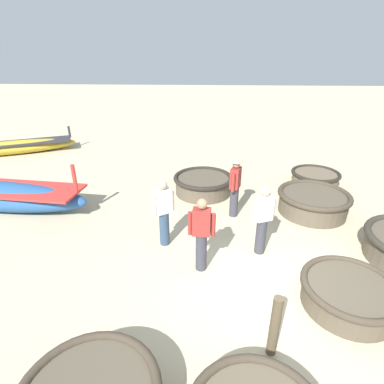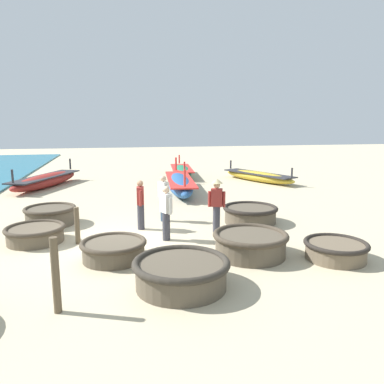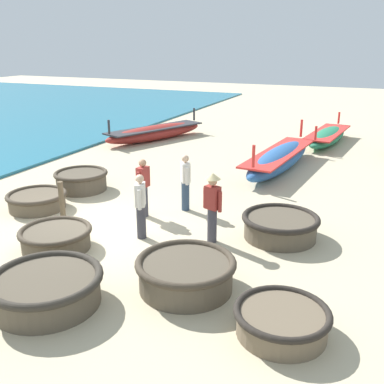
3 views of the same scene
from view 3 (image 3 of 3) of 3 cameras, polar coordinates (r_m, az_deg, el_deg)
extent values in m
plane|color=#C6B793|center=(11.42, -11.91, -4.79)|extent=(80.00, 80.00, 0.00)
cylinder|color=brown|center=(10.61, -16.88, -5.82)|extent=(1.51, 1.51, 0.43)
torus|color=#42382B|center=(10.53, -16.99, -4.75)|extent=(1.63, 1.63, 0.12)
cylinder|color=brown|center=(7.58, 11.30, -16.00)|extent=(1.44, 1.44, 0.40)
torus|color=#28231E|center=(7.46, 11.40, -14.72)|extent=(1.56, 1.56, 0.12)
cylinder|color=brown|center=(14.51, -13.86, 1.29)|extent=(1.54, 1.54, 0.54)
torus|color=#42382B|center=(14.43, -13.95, 2.31)|extent=(1.67, 1.67, 0.12)
cylinder|color=brown|center=(8.52, -17.93, -11.89)|extent=(1.86, 1.86, 0.52)
torus|color=#332D26|center=(8.40, -18.11, -10.34)|extent=(2.01, 2.01, 0.15)
cylinder|color=brown|center=(13.25, -19.06, -1.18)|extent=(1.53, 1.53, 0.41)
torus|color=#42382B|center=(13.18, -19.16, -0.34)|extent=(1.65, 1.65, 0.12)
cylinder|color=brown|center=(10.89, 11.13, -4.49)|extent=(1.70, 1.70, 0.50)
torus|color=#28231E|center=(10.79, 11.21, -3.27)|extent=(1.84, 1.84, 0.14)
cylinder|color=brown|center=(8.59, -0.79, -10.56)|extent=(1.77, 1.77, 0.54)
torus|color=#42382B|center=(8.47, -0.80, -8.97)|extent=(1.91, 1.91, 0.14)
ellipsoid|color=#285693|center=(16.63, 11.05, 4.12)|extent=(1.66, 5.87, 0.78)
cube|color=red|center=(16.57, 11.10, 4.96)|extent=(1.66, 5.41, 0.06)
cylinder|color=red|center=(18.98, 13.71, 7.87)|extent=(0.10, 0.10, 0.70)
cylinder|color=red|center=(14.01, 7.81, 4.52)|extent=(0.10, 0.10, 0.70)
ellipsoid|color=maroon|center=(21.47, -4.69, 7.52)|extent=(3.19, 5.56, 0.68)
cube|color=#2D2D33|center=(21.43, -4.71, 8.09)|extent=(3.06, 5.17, 0.06)
cylinder|color=#2D2D33|center=(23.05, 0.27, 9.85)|extent=(0.10, 0.10, 0.61)
cylinder|color=#2D2D33|center=(19.87, -10.51, 8.12)|extent=(0.10, 0.10, 0.61)
ellipsoid|color=#237551|center=(21.49, 16.79, 6.73)|extent=(1.63, 4.85, 0.63)
cube|color=red|center=(21.45, 16.84, 7.26)|extent=(1.63, 4.48, 0.06)
cylinder|color=red|center=(23.51, 18.15, 8.94)|extent=(0.10, 0.10, 0.57)
cylinder|color=red|center=(19.29, 15.44, 7.24)|extent=(0.10, 0.10, 0.57)
cylinder|color=#383842|center=(10.69, -6.46, -3.77)|extent=(0.22, 0.22, 0.82)
cube|color=silver|center=(10.45, -6.59, -0.32)|extent=(0.34, 0.40, 0.54)
sphere|color=#DBB28E|center=(10.33, -6.67, 1.67)|extent=(0.20, 0.20, 0.20)
cylinder|color=silver|center=(10.67, -6.46, -0.19)|extent=(0.09, 0.09, 0.48)
cylinder|color=silver|center=(10.26, -6.71, -0.98)|extent=(0.09, 0.09, 0.48)
cylinder|color=#383842|center=(10.43, 2.56, -4.24)|extent=(0.22, 0.22, 0.82)
cube|color=maroon|center=(10.19, 2.62, -0.71)|extent=(0.39, 0.32, 0.54)
sphere|color=tan|center=(10.07, 2.65, 1.33)|extent=(0.20, 0.20, 0.20)
cylinder|color=maroon|center=(10.07, 3.57, -1.26)|extent=(0.09, 0.09, 0.48)
cylinder|color=maroon|center=(10.34, 1.68, -0.70)|extent=(0.09, 0.09, 0.48)
cone|color=#D1BC84|center=(10.03, 2.66, 2.04)|extent=(0.36, 0.36, 0.14)
cylinder|color=#2D425B|center=(12.36, -0.84, -0.50)|extent=(0.22, 0.22, 0.82)
cube|color=silver|center=(12.15, -0.85, 2.53)|extent=(0.38, 0.40, 0.54)
sphere|color=#DBB28E|center=(12.05, -0.86, 4.27)|extent=(0.20, 0.20, 0.20)
cylinder|color=silver|center=(12.38, -1.05, 2.59)|extent=(0.09, 0.09, 0.48)
cylinder|color=silver|center=(11.96, -0.64, 2.02)|extent=(0.09, 0.09, 0.48)
cylinder|color=#383842|center=(12.00, -6.13, -1.20)|extent=(0.22, 0.22, 0.82)
cube|color=maroon|center=(11.79, -6.24, 1.91)|extent=(0.24, 0.36, 0.54)
sphere|color=#A37556|center=(11.69, -6.31, 3.69)|extent=(0.20, 0.20, 0.20)
cylinder|color=maroon|center=(11.98, -5.65, 1.95)|extent=(0.09, 0.09, 0.48)
cylinder|color=maroon|center=(11.63, -6.83, 1.39)|extent=(0.09, 0.09, 0.48)
cylinder|color=brown|center=(12.13, -16.22, -1.09)|extent=(0.14, 0.14, 1.04)
camera|label=1|loc=(14.30, -24.83, 15.02)|focal=28.00mm
camera|label=2|loc=(6.68, -79.22, -6.51)|focal=35.00mm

